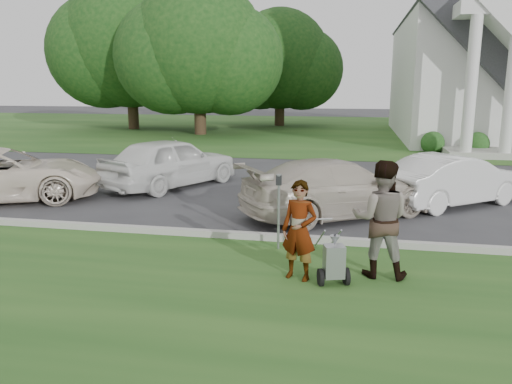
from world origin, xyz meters
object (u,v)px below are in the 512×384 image
(church, at_px, (484,36))
(car_c, at_px, (337,188))
(tree_far, at_px, (130,48))
(striping_cart, at_px, (334,262))
(person_left, at_px, (299,231))
(car_d, at_px, (454,180))
(car_b, at_px, (171,162))
(tree_left, at_px, (198,53))
(person_right, at_px, (381,220))
(tree_back, at_px, (280,64))
(parking_meter_near, at_px, (279,203))
(car_a, at_px, (3,175))

(church, bearing_deg, car_c, -110.44)
(church, height_order, tree_far, church)
(tree_far, xyz_separation_m, striping_cart, (15.56, -26.54, -5.31))
(church, xyz_separation_m, striping_cart, (-7.45, -24.67, -5.55))
(church, relative_size, person_left, 14.58)
(striping_cart, distance_m, car_d, 6.82)
(tree_far, height_order, car_b, tree_far)
(tree_left, distance_m, tree_far, 6.73)
(tree_left, bearing_deg, tree_far, 153.44)
(tree_left, relative_size, person_right, 5.42)
(tree_back, distance_m, person_right, 31.86)
(tree_left, bearing_deg, tree_back, 63.43)
(parking_meter_near, xyz_separation_m, car_a, (-8.12, 2.73, -0.21))
(church, height_order, person_left, church)
(tree_far, bearing_deg, tree_back, 26.56)
(car_b, bearing_deg, car_a, 61.76)
(church, bearing_deg, tree_left, -176.21)
(car_c, bearing_deg, striping_cart, 147.37)
(striping_cart, height_order, person_right, person_right)
(car_a, bearing_deg, striping_cart, -140.00)
(tree_left, xyz_separation_m, car_d, (12.46, -17.38, -4.43))
(tree_left, height_order, car_b, tree_left)
(car_a, xyz_separation_m, car_d, (12.15, 1.84, -0.05))
(tree_back, height_order, car_a, tree_back)
(church, height_order, parking_meter_near, church)
(tree_left, xyz_separation_m, car_a, (0.31, -19.22, -4.38))
(striping_cart, distance_m, person_right, 1.08)
(car_b, bearing_deg, person_right, 160.34)
(striping_cart, bearing_deg, parking_meter_near, 108.73)
(tree_left, distance_m, car_b, 17.59)
(church, bearing_deg, car_d, -103.82)
(striping_cart, relative_size, person_left, 0.63)
(person_right, xyz_separation_m, car_c, (-0.83, 3.86, -0.28))
(tree_far, xyz_separation_m, parking_meter_near, (14.43, -24.95, -4.75))
(car_b, height_order, car_c, car_b)
(person_left, bearing_deg, church, 89.82)
(striping_cart, height_order, car_d, car_d)
(person_right, distance_m, car_c, 3.96)
(person_left, height_order, car_b, person_left)
(church, xyz_separation_m, person_right, (-6.73, -24.13, -4.96))
(tree_left, height_order, striping_cart, tree_left)
(car_b, distance_m, car_c, 5.87)
(person_left, distance_m, car_d, 6.96)
(person_right, distance_m, car_a, 10.68)
(person_left, xyz_separation_m, car_a, (-8.68, 4.19, -0.10))
(car_d, bearing_deg, person_right, 121.07)
(person_right, distance_m, car_d, 6.04)
(car_a, distance_m, car_b, 4.74)
(tree_far, bearing_deg, tree_left, -26.56)
(church, bearing_deg, car_b, -125.96)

